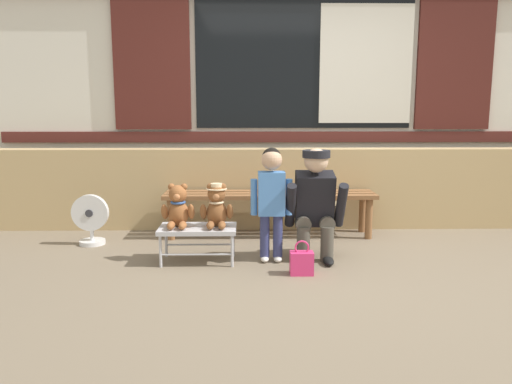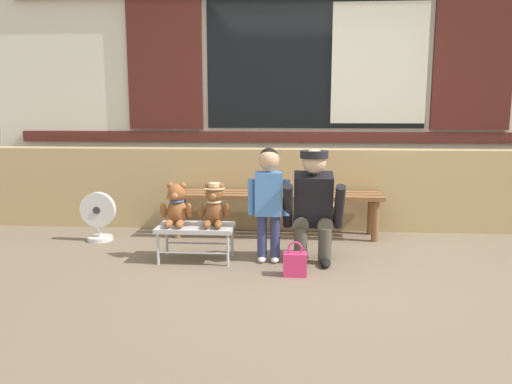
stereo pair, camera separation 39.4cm
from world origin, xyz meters
TOP-DOWN VIEW (x-y plane):
  - ground_plane at (0.00, 0.00)m, footprint 60.00×60.00m
  - brick_low_wall at (0.00, 1.43)m, footprint 7.20×0.25m
  - shop_facade at (0.00, 1.94)m, footprint 7.35×0.26m
  - wooden_bench_long at (-0.41, 1.06)m, footprint 2.10×0.40m
  - small_display_bench at (-1.05, 0.20)m, footprint 0.64×0.36m
  - teddy_bear_plain at (-1.21, 0.20)m, footprint 0.28×0.26m
  - teddy_bear_with_hat at (-0.89, 0.20)m, footprint 0.28×0.27m
  - child_standing at (-0.43, 0.20)m, footprint 0.35×0.18m
  - adult_crouching at (-0.06, 0.26)m, footprint 0.50×0.49m
  - handbag_on_ground at (-0.21, -0.15)m, footprint 0.18×0.11m
  - floor_fan at (-2.11, 0.75)m, footprint 0.34×0.24m

SIDE VIEW (x-z plane):
  - ground_plane at x=0.00m, z-range 0.00..0.00m
  - handbag_on_ground at x=-0.21m, z-range -0.04..0.23m
  - floor_fan at x=-2.11m, z-range 0.00..0.48m
  - small_display_bench at x=-1.05m, z-range 0.12..0.42m
  - wooden_bench_long at x=-0.41m, z-range 0.15..0.59m
  - brick_low_wall at x=0.00m, z-range 0.00..0.85m
  - teddy_bear_plain at x=-1.21m, z-range 0.28..0.65m
  - teddy_bear_with_hat at x=-0.89m, z-range 0.29..0.65m
  - adult_crouching at x=-0.06m, z-range 0.01..0.96m
  - child_standing at x=-0.43m, z-range 0.11..1.07m
  - shop_facade at x=0.00m, z-range 0.00..3.70m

